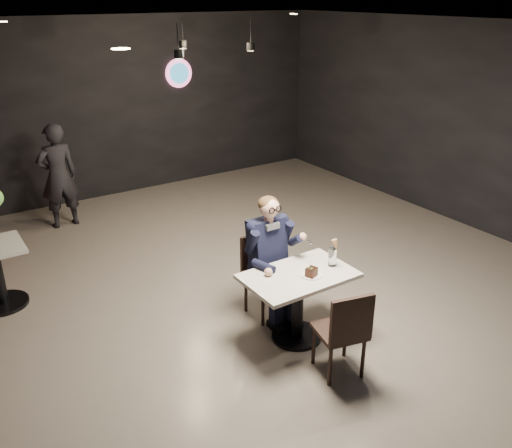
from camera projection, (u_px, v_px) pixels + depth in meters
floor at (291, 292)px, 6.53m from camera, size 9.00×9.00×0.00m
wall_sign at (179, 73)px, 9.57m from camera, size 0.50×0.06×0.50m
pendant_lights at (203, 30)px, 6.92m from camera, size 1.40×1.20×0.36m
main_table at (298, 306)px, 5.52m from camera, size 1.10×0.70×0.75m
chair_far at (267, 277)px, 5.91m from camera, size 0.42×0.46×0.92m
chair_near at (340, 329)px, 5.00m from camera, size 0.51×0.54×0.92m
seated_man at (267, 256)px, 5.81m from camera, size 0.60×0.80×1.44m
dessert_plate at (311, 275)px, 5.35m from camera, size 0.21×0.21×0.01m
cake_slice at (311, 272)px, 5.31m from camera, size 0.13×0.12×0.08m
mint_leaf at (312, 269)px, 5.29m from camera, size 0.07×0.04×0.01m
sundae_glass at (332, 257)px, 5.51m from camera, size 0.09×0.09×0.20m
wafer_cone at (336, 245)px, 5.42m from camera, size 0.07×0.07×0.12m
passerby at (58, 176)px, 8.08m from camera, size 0.60×0.41×1.59m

